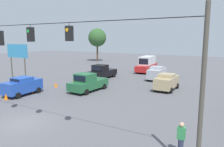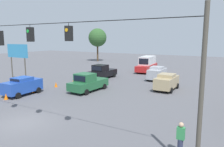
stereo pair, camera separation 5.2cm
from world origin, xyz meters
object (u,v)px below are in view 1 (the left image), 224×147
(sedan_tan_oncoming_far, at_px, (167,82))
(traffic_cone_second, at_px, (33,90))
(sedan_blue_parked_shoulder, at_px, (23,86))
(pickup_truck_black_withflow_far, at_px, (102,72))
(pedestrian, at_px, (181,138))
(roadside_billboard, at_px, (17,54))
(overhead_signal_span, at_px, (16,56))
(traffic_cone_fourth, at_px, (74,80))
(pickup_truck_green_withflow_mid, at_px, (88,83))
(box_truck_red_withflow_deep, at_px, (147,64))
(traffic_cone_nearest, at_px, (6,97))
(tree_horizon_right, at_px, (97,38))
(sedan_silver_oncoming_deep, at_px, (157,73))
(traffic_cone_third, at_px, (56,85))

(sedan_tan_oncoming_far, xyz_separation_m, traffic_cone_second, (12.52, 8.98, -0.70))
(sedan_blue_parked_shoulder, height_order, pickup_truck_black_withflow_far, pickup_truck_black_withflow_far)
(pedestrian, bearing_deg, roadside_billboard, -18.98)
(overhead_signal_span, xyz_separation_m, pedestrian, (-10.86, -1.60, -3.94))
(sedan_tan_oncoming_far, xyz_separation_m, traffic_cone_fourth, (12.46, 2.05, -0.70))
(pickup_truck_green_withflow_mid, bearing_deg, overhead_signal_span, 99.49)
(pickup_truck_black_withflow_far, distance_m, traffic_cone_fourth, 4.91)
(overhead_signal_span, height_order, sedan_blue_parked_shoulder, overhead_signal_span)
(pickup_truck_black_withflow_far, bearing_deg, traffic_cone_second, 81.03)
(overhead_signal_span, bearing_deg, pedestrian, -171.65)
(traffic_cone_fourth, bearing_deg, box_truck_red_withflow_deep, -108.97)
(traffic_cone_nearest, bearing_deg, tree_horizon_right, -69.74)
(overhead_signal_span, bearing_deg, traffic_cone_nearest, -26.78)
(sedan_tan_oncoming_far, relative_size, traffic_cone_fourth, 6.80)
(sedan_silver_oncoming_deep, relative_size, traffic_cone_second, 6.46)
(traffic_cone_nearest, bearing_deg, traffic_cone_fourth, -90.43)
(traffic_cone_nearest, height_order, traffic_cone_third, same)
(traffic_cone_third, bearing_deg, sedan_silver_oncoming_deep, -130.80)
(box_truck_red_withflow_deep, relative_size, sedan_tan_oncoming_far, 1.78)
(traffic_cone_third, height_order, roadside_billboard, roadside_billboard)
(pickup_truck_green_withflow_mid, height_order, pedestrian, pickup_truck_green_withflow_mid)
(pickup_truck_green_withflow_mid, bearing_deg, sedan_blue_parked_shoulder, 44.57)
(traffic_cone_second, height_order, traffic_cone_fourth, same)
(sedan_tan_oncoming_far, distance_m, traffic_cone_nearest, 17.52)
(sedan_blue_parked_shoulder, bearing_deg, pickup_truck_green_withflow_mid, -135.43)
(overhead_signal_span, height_order, tree_horizon_right, tree_horizon_right)
(box_truck_red_withflow_deep, xyz_separation_m, traffic_cone_nearest, (5.10, 24.77, -1.07))
(pickup_truck_green_withflow_mid, bearing_deg, pickup_truck_black_withflow_far, -68.33)
(box_truck_red_withflow_deep, bearing_deg, traffic_cone_fourth, 71.03)
(pickup_truck_green_withflow_mid, xyz_separation_m, sedan_tan_oncoming_far, (-7.67, -5.18, 0.03))
(traffic_cone_third, bearing_deg, sedan_blue_parked_shoulder, 86.49)
(sedan_tan_oncoming_far, distance_m, traffic_cone_second, 15.42)
(overhead_signal_span, distance_m, pickup_truck_black_withflow_far, 19.05)
(sedan_silver_oncoming_deep, height_order, traffic_cone_nearest, sedan_silver_oncoming_deep)
(sedan_silver_oncoming_deep, bearing_deg, traffic_cone_second, 56.49)
(tree_horizon_right, bearing_deg, sedan_blue_parked_shoulder, 111.19)
(sedan_silver_oncoming_deep, relative_size, roadside_billboard, 0.77)
(roadside_billboard, bearing_deg, traffic_cone_fourth, -153.18)
(traffic_cone_second, xyz_separation_m, traffic_cone_third, (-0.12, -3.47, 0.00))
(sedan_tan_oncoming_far, height_order, traffic_cone_nearest, sedan_tan_oncoming_far)
(box_truck_red_withflow_deep, bearing_deg, sedan_blue_parked_shoulder, 76.96)
(sedan_tan_oncoming_far, relative_size, tree_horizon_right, 0.49)
(traffic_cone_third, xyz_separation_m, roadside_billboard, (7.02, 0.08, 3.59))
(pedestrian, relative_size, tree_horizon_right, 0.20)
(traffic_cone_fourth, height_order, roadside_billboard, roadside_billboard)
(pickup_truck_green_withflow_mid, bearing_deg, pedestrian, 145.14)
(overhead_signal_span, xyz_separation_m, sedan_tan_oncoming_far, (-5.94, -15.55, -3.82))
(box_truck_red_withflow_deep, distance_m, traffic_cone_nearest, 25.31)
(traffic_cone_nearest, distance_m, traffic_cone_third, 6.72)
(traffic_cone_second, bearing_deg, traffic_cone_third, -91.92)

